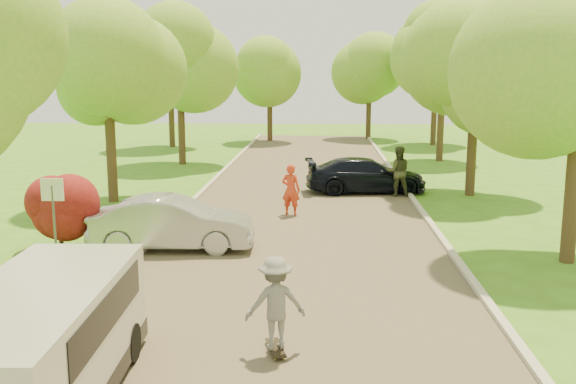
% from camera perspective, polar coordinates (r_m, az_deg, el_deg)
% --- Properties ---
extents(ground, '(100.00, 100.00, 0.00)m').
position_cam_1_polar(ground, '(11.76, -0.40, -12.72)').
color(ground, '#3F6F1A').
rests_on(ground, ground).
extents(road, '(8.00, 60.00, 0.01)m').
position_cam_1_polar(road, '(19.36, 1.02, -3.37)').
color(road, '#4C4438').
rests_on(road, ground).
extents(curb_left, '(0.18, 60.00, 0.12)m').
position_cam_1_polar(curb_left, '(19.90, -10.73, -3.01)').
color(curb_left, '#B2AD9E').
rests_on(curb_left, ground).
extents(curb_right, '(0.18, 60.00, 0.12)m').
position_cam_1_polar(curb_right, '(19.64, 12.93, -3.28)').
color(curb_right, '#B2AD9E').
rests_on(curb_right, ground).
extents(street_sign, '(0.55, 0.06, 2.17)m').
position_cam_1_polar(street_sign, '(16.43, -20.16, -0.95)').
color(street_sign, '#59595E').
rests_on(street_sign, ground).
extents(red_shrub, '(1.70, 1.70, 1.95)m').
position_cam_1_polar(red_shrub, '(18.06, -19.67, -1.44)').
color(red_shrub, '#382619').
rests_on(red_shrub, ground).
extents(tree_l_midb, '(4.30, 4.20, 6.62)m').
position_cam_1_polar(tree_l_midb, '(23.99, -15.34, 9.98)').
color(tree_l_midb, '#382619').
rests_on(tree_l_midb, ground).
extents(tree_l_far, '(4.92, 4.80, 7.79)m').
position_cam_1_polar(tree_l_far, '(33.55, -9.27, 11.74)').
color(tree_l_far, '#382619').
rests_on(tree_l_far, ground).
extents(tree_r_midb, '(4.51, 4.40, 7.01)m').
position_cam_1_polar(tree_r_midb, '(25.50, 16.81, 10.57)').
color(tree_r_midb, '#382619').
rests_on(tree_r_midb, ground).
extents(tree_r_far, '(5.33, 5.20, 8.34)m').
position_cam_1_polar(tree_r_far, '(35.43, 14.06, 12.09)').
color(tree_r_far, '#382619').
rests_on(tree_r_far, ground).
extents(tree_bg_a, '(5.12, 5.00, 7.72)m').
position_cam_1_polar(tree_bg_a, '(41.88, -10.17, 11.22)').
color(tree_bg_a, '#382619').
rests_on(tree_bg_a, ground).
extents(tree_bg_b, '(5.12, 5.00, 7.95)m').
position_cam_1_polar(tree_bg_b, '(43.47, 13.33, 11.37)').
color(tree_bg_b, '#382619').
rests_on(tree_bg_b, ground).
extents(tree_bg_c, '(4.92, 4.80, 7.33)m').
position_cam_1_polar(tree_bg_c, '(44.93, -1.38, 10.94)').
color(tree_bg_c, '#382619').
rests_on(tree_bg_c, ground).
extents(tree_bg_d, '(5.12, 5.00, 7.72)m').
position_cam_1_polar(tree_bg_d, '(46.93, 7.55, 11.19)').
color(tree_bg_d, '#382619').
rests_on(tree_bg_d, ground).
extents(minivan, '(2.08, 4.86, 1.78)m').
position_cam_1_polar(minivan, '(9.68, -21.23, -12.68)').
color(minivan, silver).
rests_on(minivan, ground).
extents(silver_sedan, '(4.37, 1.69, 1.42)m').
position_cam_1_polar(silver_sedan, '(17.38, -10.20, -2.75)').
color(silver_sedan, '#9FA0A3').
rests_on(silver_sedan, ground).
extents(dark_sedan, '(4.92, 2.43, 1.37)m').
position_cam_1_polar(dark_sedan, '(25.53, 6.92, 1.49)').
color(dark_sedan, black).
rests_on(dark_sedan, ground).
extents(longboard, '(0.42, 0.84, 0.09)m').
position_cam_1_polar(longboard, '(11.09, -1.10, -13.71)').
color(longboard, black).
rests_on(longboard, ground).
extents(skateboarder, '(1.13, 0.82, 1.58)m').
position_cam_1_polar(skateboarder, '(10.79, -1.11, -9.81)').
color(skateboarder, slate).
rests_on(skateboarder, longboard).
extents(person_striped, '(0.72, 0.57, 1.72)m').
position_cam_1_polar(person_striped, '(21.18, 0.26, 0.19)').
color(person_striped, red).
rests_on(person_striped, ground).
extents(person_olive, '(0.94, 0.73, 1.93)m').
position_cam_1_polar(person_olive, '(24.85, 9.74, 1.81)').
color(person_olive, '#333821').
rests_on(person_olive, ground).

